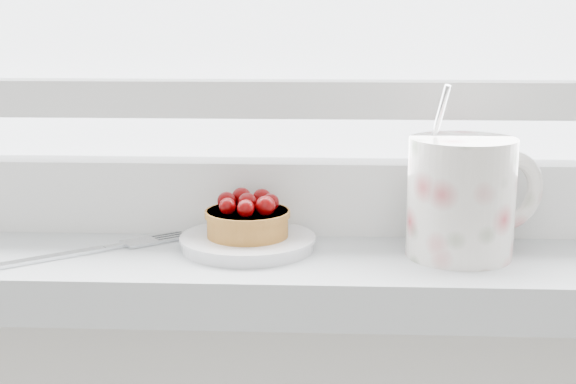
# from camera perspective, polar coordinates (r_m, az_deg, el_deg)

# --- Properties ---
(saucer) EXTENTS (0.12, 0.12, 0.01)m
(saucer) POSITION_cam_1_polar(r_m,az_deg,el_deg) (0.73, -2.88, -3.59)
(saucer) COLOR silver
(saucer) RESTS_ON windowsill
(raspberry_tart) EXTENTS (0.08, 0.08, 0.04)m
(raspberry_tart) POSITION_cam_1_polar(r_m,az_deg,el_deg) (0.73, -2.88, -1.83)
(raspberry_tart) COLOR #975D21
(raspberry_tart) RESTS_ON saucer
(floral_mug) EXTENTS (0.14, 0.12, 0.15)m
(floral_mug) POSITION_cam_1_polar(r_m,az_deg,el_deg) (0.72, 12.44, -0.19)
(floral_mug) COLOR white
(floral_mug) RESTS_ON windowsill
(fork) EXTENTS (0.17, 0.14, 0.00)m
(fork) POSITION_cam_1_polar(r_m,az_deg,el_deg) (0.74, -14.19, -4.12)
(fork) COLOR silver
(fork) RESTS_ON windowsill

